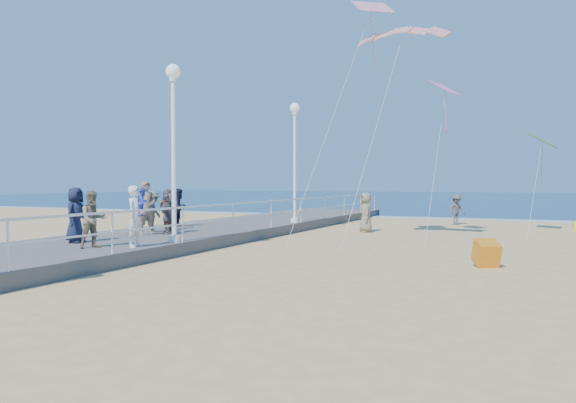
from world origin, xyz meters
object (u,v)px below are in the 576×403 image
at_px(lamp_post_mid, 174,133).
at_px(woman_holding_toddler, 135,216).
at_px(toddler_held, 143,202).
at_px(spectator_7, 180,208).
at_px(spectator_1, 93,219).
at_px(beach_walker_a, 457,210).
at_px(spectator_3, 168,210).
at_px(box_kite, 486,256).
at_px(beach_walker_c, 366,212).
at_px(spectator_5, 169,211).
at_px(spectator_4, 76,215).
at_px(spectator_6, 147,208).
at_px(lamp_post_far, 295,149).
at_px(spectator_2, 153,211).

relative_size(lamp_post_mid, woman_holding_toddler, 3.11).
bearing_deg(toddler_held, spectator_7, 18.67).
height_order(spectator_1, beach_walker_a, spectator_1).
height_order(spectator_3, box_kite, spectator_3).
relative_size(spectator_1, beach_walker_c, 0.90).
bearing_deg(lamp_post_mid, spectator_5, 129.50).
xyz_separation_m(toddler_held, spectator_7, (-3.26, 6.30, -0.47)).
distance_m(spectator_4, box_kite, 11.70).
bearing_deg(spectator_4, spectator_7, -7.28).
xyz_separation_m(beach_walker_a, beach_walker_c, (-3.04, -6.04, 0.08)).
relative_size(woman_holding_toddler, beach_walker_a, 1.08).
height_order(spectator_3, spectator_6, spectator_6).
relative_size(lamp_post_far, spectator_3, 3.56).
bearing_deg(spectator_6, spectator_2, 55.58).
xyz_separation_m(spectator_2, box_kite, (11.53, -1.15, -0.84)).
relative_size(lamp_post_mid, spectator_7, 3.46).
bearing_deg(spectator_2, beach_walker_c, -52.15).
relative_size(spectator_1, spectator_5, 1.00).
xyz_separation_m(spectator_2, spectator_4, (0.19, -3.90, 0.08)).
height_order(spectator_1, spectator_4, spectator_4).
height_order(lamp_post_mid, woman_holding_toddler, lamp_post_mid).
relative_size(toddler_held, spectator_7, 0.51).
distance_m(lamp_post_far, spectator_1, 11.48).
bearing_deg(spectator_4, toddler_held, -104.22).
height_order(lamp_post_mid, spectator_6, lamp_post_mid).
relative_size(spectator_1, beach_walker_a, 0.99).
height_order(spectator_3, spectator_7, spectator_7).
height_order(woman_holding_toddler, spectator_3, woman_holding_toddler).
distance_m(woman_holding_toddler, box_kite, 9.48).
bearing_deg(woman_holding_toddler, lamp_post_far, -9.77).
bearing_deg(spectator_6, spectator_3, 42.60).
bearing_deg(toddler_held, spectator_3, 20.74).
xyz_separation_m(lamp_post_far, spectator_2, (-2.76, -6.46, -2.52)).
xyz_separation_m(spectator_1, beach_walker_c, (4.15, 12.03, -0.31)).
relative_size(beach_walker_a, box_kite, 2.63).
distance_m(lamp_post_mid, toddler_held, 2.44).
height_order(spectator_3, beach_walker_a, spectator_3).
bearing_deg(lamp_post_mid, spectator_3, 129.06).
bearing_deg(spectator_2, spectator_4, 168.90).
xyz_separation_m(spectator_5, beach_walker_a, (7.83, 13.77, -0.39)).
distance_m(lamp_post_far, spectator_6, 8.12).
relative_size(toddler_held, beach_walker_a, 0.50).
bearing_deg(spectator_2, woman_holding_toddler, -161.70).
bearing_deg(spectator_2, lamp_post_mid, -146.55).
bearing_deg(spectator_7, spectator_1, -161.23).
bearing_deg(box_kite, spectator_6, 151.31).
bearing_deg(spectator_5, toddler_held, -162.38).
bearing_deg(box_kite, spectator_5, 148.13).
xyz_separation_m(spectator_5, beach_walker_c, (4.80, 7.73, -0.31)).
distance_m(lamp_post_far, toddler_held, 10.56).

